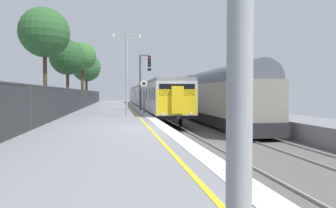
# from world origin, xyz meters

# --- Properties ---
(ground) EXTENTS (17.40, 110.00, 1.21)m
(ground) POSITION_xyz_m (2.64, 0.00, -0.61)
(ground) COLOR gray
(commuter_train_at_platform) EXTENTS (2.83, 41.58, 3.81)m
(commuter_train_at_platform) POSITION_xyz_m (2.10, 26.22, 1.27)
(commuter_train_at_platform) COLOR #B7B7BC
(commuter_train_at_platform) RESTS_ON ground
(freight_train_adjacent_track) EXTENTS (2.60, 45.91, 4.47)m
(freight_train_adjacent_track) POSITION_xyz_m (6.10, 23.86, 1.44)
(freight_train_adjacent_track) COLOR #232326
(freight_train_adjacent_track) RESTS_ON ground
(signal_gantry) EXTENTS (1.10, 0.24, 5.18)m
(signal_gantry) POSITION_xyz_m (0.62, 14.42, 3.23)
(signal_gantry) COLOR #47474C
(signal_gantry) RESTS_ON ground
(speed_limit_sign) EXTENTS (0.59, 0.08, 2.66)m
(speed_limit_sign) POSITION_xyz_m (0.25, 9.47, 1.70)
(speed_limit_sign) COLOR #59595B
(speed_limit_sign) RESTS_ON ground
(platform_lamp_mid) EXTENTS (2.00, 0.20, 5.78)m
(platform_lamp_mid) POSITION_xyz_m (-1.13, 7.57, 3.40)
(platform_lamp_mid) COLOR #93999E
(platform_lamp_mid) RESTS_ON ground
(platform_back_fence) EXTENTS (0.07, 99.00, 1.98)m
(platform_back_fence) POSITION_xyz_m (-5.45, -0.00, 1.03)
(platform_back_fence) COLOR #282B2D
(platform_back_fence) RESTS_ON ground
(background_tree_left) EXTENTS (4.44, 4.44, 7.90)m
(background_tree_left) POSITION_xyz_m (-6.44, 35.04, 5.57)
(background_tree_left) COLOR #473323
(background_tree_left) RESTS_ON ground
(background_tree_centre) EXTENTS (3.64, 3.64, 8.29)m
(background_tree_centre) POSITION_xyz_m (-6.23, 27.17, 6.34)
(background_tree_centre) COLOR #473323
(background_tree_centre) RESTS_ON ground
(background_tree_right) EXTENTS (3.51, 3.51, 6.97)m
(background_tree_right) POSITION_xyz_m (-6.63, 17.83, 5.11)
(background_tree_right) COLOR #473323
(background_tree_right) RESTS_ON ground
(background_tree_back) EXTENTS (4.00, 4.00, 8.51)m
(background_tree_back) POSITION_xyz_m (-7.51, 12.03, 6.37)
(background_tree_back) COLOR #473323
(background_tree_back) RESTS_ON ground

